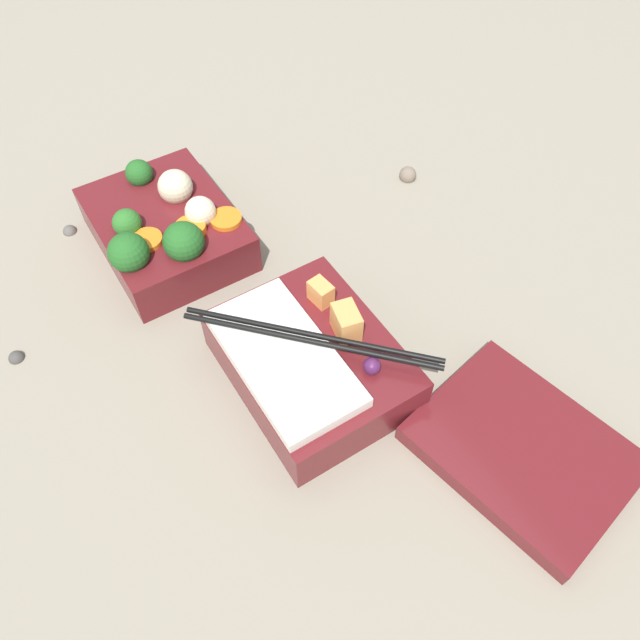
{
  "coord_description": "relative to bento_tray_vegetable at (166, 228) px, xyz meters",
  "views": [
    {
      "loc": [
        0.39,
        -0.13,
        0.49
      ],
      "look_at": [
        0.1,
        0.05,
        0.05
      ],
      "focal_mm": 35.0,
      "sensor_mm": 36.0,
      "label": 1
    }
  ],
  "objects": [
    {
      "name": "bento_tray_vegetable",
      "position": [
        0.0,
        0.0,
        0.0
      ],
      "size": [
        0.17,
        0.14,
        0.08
      ],
      "color": "maroon",
      "rests_on": "ground_plane"
    },
    {
      "name": "pebble_1",
      "position": [
        0.06,
        -0.18,
        -0.03
      ],
      "size": [
        0.01,
        0.01,
        0.01
      ],
      "primitive_type": "sphere",
      "color": "#474442",
      "rests_on": "ground_plane"
    },
    {
      "name": "bento_lid",
      "position": [
        0.38,
        0.15,
        -0.02
      ],
      "size": [
        0.19,
        0.16,
        0.02
      ],
      "primitive_type": "cube",
      "rotation": [
        0.0,
        0.0,
        0.2
      ],
      "color": "maroon",
      "rests_on": "ground_plane"
    },
    {
      "name": "ground_plane",
      "position": [
        0.1,
        0.02,
        -0.03
      ],
      "size": [
        3.0,
        3.0,
        0.0
      ],
      "primitive_type": "plane",
      "color": "gray"
    },
    {
      "name": "pebble_0",
      "position": [
        -0.08,
        -0.09,
        -0.03
      ],
      "size": [
        0.02,
        0.02,
        0.02
      ],
      "primitive_type": "sphere",
      "color": "#595651",
      "rests_on": "ground_plane"
    },
    {
      "name": "pebble_2",
      "position": [
        0.05,
        0.29,
        -0.02
      ],
      "size": [
        0.02,
        0.02,
        0.02
      ],
      "primitive_type": "sphere",
      "color": "#7A6B5B",
      "rests_on": "ground_plane"
    },
    {
      "name": "bento_tray_rice",
      "position": [
        0.22,
        0.04,
        -0.0
      ],
      "size": [
        0.17,
        0.17,
        0.08
      ],
      "color": "maroon",
      "rests_on": "ground_plane"
    }
  ]
}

